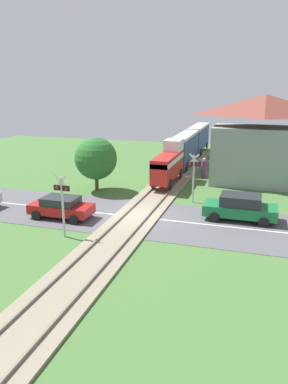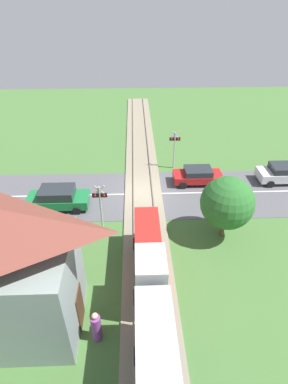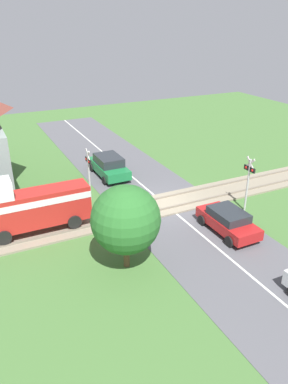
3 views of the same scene
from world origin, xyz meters
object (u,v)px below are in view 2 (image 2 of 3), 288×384
object	(u,v)px
pedestrian_by_station	(96,327)
crossing_signal_east_approach	(100,203)
car_near_crossing	(198,175)
car_far_side	(58,198)
crossing_signal_west_approach	(175,145)
car_behind_queue	(284,173)

from	to	relation	value
pedestrian_by_station	crossing_signal_east_approach	bearing A→B (deg)	-87.25
car_near_crossing	pedestrian_by_station	world-z (taller)	pedestrian_by_station
car_far_side	crossing_signal_east_approach	bearing A→B (deg)	142.08
car_near_crossing	pedestrian_by_station	bearing A→B (deg)	62.08
car_far_side	crossing_signal_west_approach	xyz separation A→B (m)	(-8.79, -5.45, 1.37)
car_behind_queue	crossing_signal_west_approach	size ratio (longest dim) A/B	1.21
car_far_side	car_near_crossing	bearing A→B (deg)	-164.53
car_near_crossing	car_behind_queue	world-z (taller)	car_behind_queue
car_near_crossing	pedestrian_by_station	distance (m)	14.43
car_far_side	crossing_signal_east_approach	distance (m)	4.40
car_near_crossing	car_behind_queue	distance (m)	6.97
crossing_signal_west_approach	pedestrian_by_station	xyz separation A→B (m)	(5.14, 15.32, -1.38)
car_near_crossing	car_behind_queue	xyz separation A→B (m)	(-6.97, 0.00, 0.08)
crossing_signal_west_approach	crossing_signal_east_approach	xyz separation A→B (m)	(5.49, 8.02, 0.00)
crossing_signal_east_approach	pedestrian_by_station	distance (m)	7.44
car_far_side	pedestrian_by_station	distance (m)	10.53
car_behind_queue	pedestrian_by_station	world-z (taller)	pedestrian_by_station
car_behind_queue	crossing_signal_east_approach	world-z (taller)	crossing_signal_east_approach
crossing_signal_east_approach	pedestrian_by_station	xyz separation A→B (m)	(-0.35, 7.30, -1.38)
car_near_crossing	car_far_side	bearing A→B (deg)	15.47
pedestrian_by_station	car_behind_queue	bearing A→B (deg)	-137.11
car_behind_queue	car_near_crossing	bearing A→B (deg)	0.00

